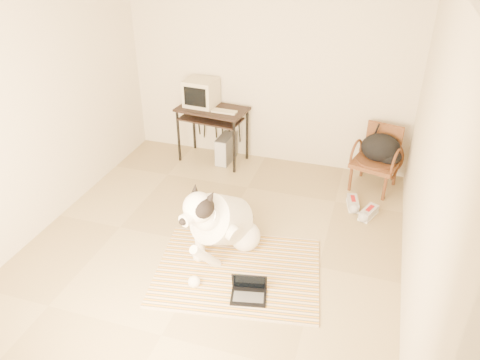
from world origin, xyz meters
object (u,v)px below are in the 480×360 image
at_px(dog, 222,223).
at_px(rattan_chair, 377,158).
at_px(computer_desk, 212,116).
at_px(backpack, 382,149).
at_px(crt_monitor, 201,93).
at_px(pc_tower, 226,149).
at_px(laptop, 249,291).

xyz_separation_m(dog, rattan_chair, (1.47, 1.94, 0.03)).
relative_size(computer_desk, backpack, 1.95).
bearing_deg(crt_monitor, pc_tower, -10.55).
bearing_deg(laptop, pc_tower, 113.44).
relative_size(laptop, computer_desk, 0.37).
distance_m(dog, crt_monitor, 2.41).
height_order(crt_monitor, rattan_chair, crt_monitor).
xyz_separation_m(computer_desk, crt_monitor, (-0.18, 0.09, 0.30)).
relative_size(computer_desk, rattan_chair, 1.24).
bearing_deg(computer_desk, dog, -67.18).
relative_size(pc_tower, rattan_chair, 0.52).
bearing_deg(crt_monitor, rattan_chair, -3.39).
bearing_deg(computer_desk, crt_monitor, 154.95).
height_order(laptop, computer_desk, computer_desk).
bearing_deg(rattan_chair, laptop, -111.77).
distance_m(laptop, backpack, 2.76).
bearing_deg(crt_monitor, dog, -63.82).
xyz_separation_m(computer_desk, rattan_chair, (2.32, -0.06, -0.28)).
height_order(crt_monitor, backpack, crt_monitor).
bearing_deg(pc_tower, computer_desk, -175.27).
height_order(computer_desk, rattan_chair, rattan_chair).
xyz_separation_m(laptop, crt_monitor, (-1.50, 2.66, 0.92)).
xyz_separation_m(dog, pc_tower, (-0.65, 2.02, -0.19)).
height_order(laptop, crt_monitor, crt_monitor).
bearing_deg(rattan_chair, pc_tower, 177.89).
bearing_deg(dog, pc_tower, 107.85).
distance_m(pc_tower, rattan_chair, 2.14).
bearing_deg(backpack, crt_monitor, 176.80).
distance_m(computer_desk, rattan_chair, 2.33).
bearing_deg(dog, backpack, 52.00).
bearing_deg(dog, computer_desk, 112.82).
height_order(crt_monitor, pc_tower, crt_monitor).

